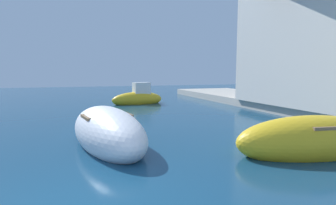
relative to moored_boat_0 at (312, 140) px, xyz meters
The scene contains 4 objects.
quay_promenade 2.53m from the moored_boat_0, 136.49° to the right, with size 44.00×32.00×0.50m.
moored_boat_0 is the anchor object (origin of this frame).
moored_boat_2 5.82m from the moored_boat_0, 153.05° to the left, with size 2.54×4.77×1.53m.
moored_boat_5 13.18m from the moored_boat_0, 98.69° to the left, with size 3.90×1.85×1.77m.
Camera 1 is at (0.20, -4.00, 2.20)m, focal length 28.23 mm.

